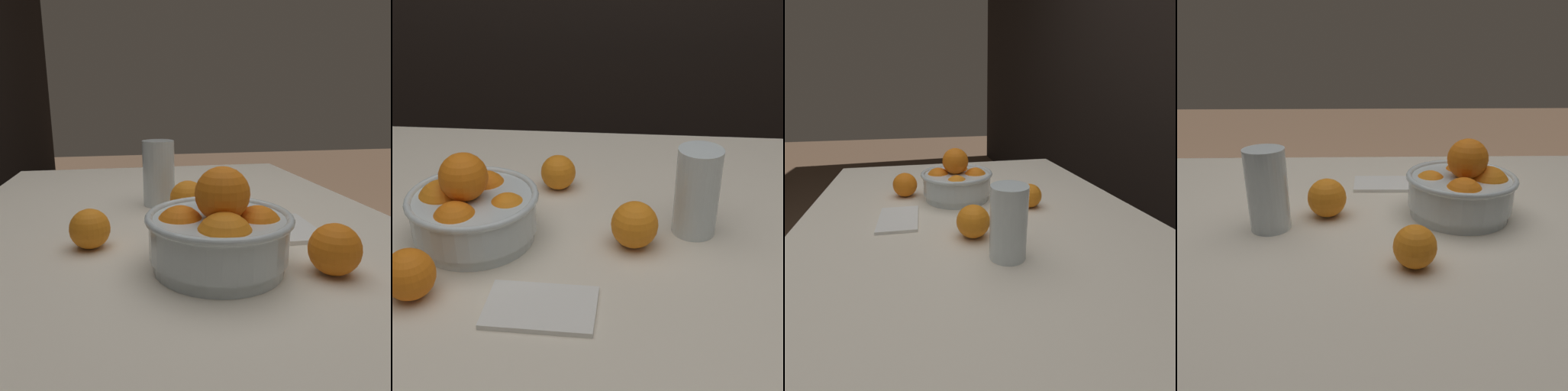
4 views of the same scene
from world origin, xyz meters
The scene contains 7 objects.
dining_table centered at (0.00, 0.00, 0.64)m, with size 1.38×0.94×0.70m.
fruit_bowl centered at (-0.22, -0.03, 0.76)m, with size 0.22×0.22×0.16m.
juice_glass centered at (0.15, 0.02, 0.77)m, with size 0.08×0.08×0.16m.
orange_loose_near_bowl centered at (0.05, -0.03, 0.74)m, with size 0.08×0.08×0.08m, color orange.
orange_loose_front centered at (-0.27, -0.19, 0.74)m, with size 0.08×0.08×0.08m, color orange.
orange_loose_aside centered at (-0.10, 0.17, 0.74)m, with size 0.07×0.07×0.07m, color orange.
napkin centered at (-0.08, -0.21, 0.71)m, with size 0.16×0.10×0.01m, color white.
Camera 1 is at (-0.75, 0.10, 0.96)m, focal length 35.00 mm.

